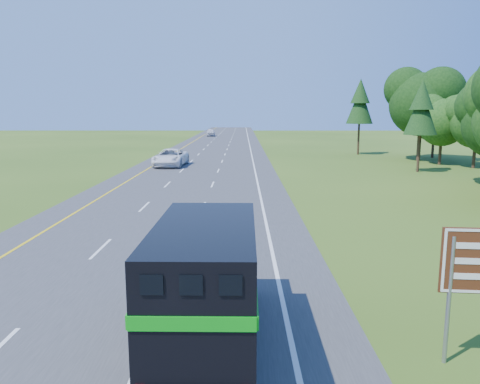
{
  "coord_description": "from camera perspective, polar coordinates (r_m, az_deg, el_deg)",
  "views": [
    {
      "loc": [
        4.25,
        0.68,
        5.83
      ],
      "look_at": [
        4.12,
        24.7,
        1.71
      ],
      "focal_mm": 35.0,
      "sensor_mm": 36.0,
      "label": 1
    }
  ],
  "objects": [
    {
      "name": "lane_markings",
      "position": [
        49.84,
        -4.59,
        3.05
      ],
      "size": [
        11.15,
        260.0,
        0.01
      ],
      "color": "yellow",
      "rests_on": "road"
    },
    {
      "name": "horse_truck",
      "position": [
        11.69,
        -3.99,
        -10.57
      ],
      "size": [
        2.4,
        7.37,
        3.25
      ],
      "rotation": [
        0.0,
        0.0,
        -0.01
      ],
      "color": "black",
      "rests_on": "road"
    },
    {
      "name": "road",
      "position": [
        49.85,
        -4.59,
        3.02
      ],
      "size": [
        15.0,
        260.0,
        0.04
      ],
      "primitive_type": "cube",
      "color": "#38383A",
      "rests_on": "ground"
    },
    {
      "name": "white_suv",
      "position": [
        51.19,
        -8.46,
        4.18
      ],
      "size": [
        3.46,
        6.8,
        1.84
      ],
      "primitive_type": "imported",
      "rotation": [
        0.0,
        0.0,
        -0.06
      ],
      "color": "white",
      "rests_on": "road"
    },
    {
      "name": "far_car",
      "position": [
        113.76,
        -3.59,
        7.26
      ],
      "size": [
        2.35,
        5.26,
        1.76
      ],
      "primitive_type": "imported",
      "rotation": [
        0.0,
        0.0,
        0.05
      ],
      "color": "silver",
      "rests_on": "road"
    }
  ]
}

